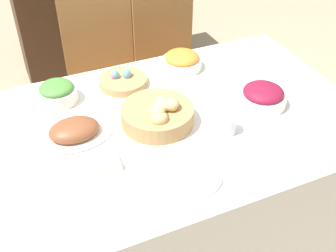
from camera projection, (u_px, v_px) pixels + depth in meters
The scene contains 17 objects.
ground_plane at pixel (163, 233), 2.22m from camera, with size 12.00×12.00×0.00m, color tan.
dining_table at pixel (163, 184), 1.99m from camera, with size 1.73×1.06×0.74m.
chair_far_center at pixel (105, 69), 2.50m from camera, with size 0.44×0.44×1.01m.
chair_far_right at pixel (173, 55), 2.64m from camera, with size 0.47×0.47×1.01m.
sideboard at pixel (99, 15), 3.30m from camera, with size 1.24×0.44×0.92m.
bread_basket at pixel (158, 114), 1.73m from camera, with size 0.30×0.30×0.13m.
egg_basket at pixel (122, 80), 1.99m from camera, with size 0.23×0.23×0.08m.
ham_platter at pixel (74, 131), 1.68m from camera, with size 0.31×0.22×0.08m.
green_salad_bowl at pixel (57, 92), 1.86m from camera, with size 0.18×0.18×0.10m.
beet_salad_bowl at pixel (263, 96), 1.84m from camera, with size 0.21×0.21×0.09m.
carrot_bowl at pixel (182, 61), 2.10m from camera, with size 0.20×0.20×0.09m.
dinner_plate at pixel (189, 175), 1.51m from camera, with size 0.24×0.24×0.01m.
fork at pixel (152, 187), 1.47m from camera, with size 0.01×0.16×0.00m.
knife at pixel (224, 164), 1.56m from camera, with size 0.01×0.16×0.00m.
spoon at pixel (231, 162), 1.57m from camera, with size 0.01×0.16×0.00m.
drinking_cup at pixel (227, 124), 1.69m from camera, with size 0.08×0.08×0.08m.
butter_dish at pixel (103, 166), 1.53m from camera, with size 0.13×0.08×0.03m.
Camera 1 is at (-0.54, -1.29, 1.81)m, focal length 45.00 mm.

